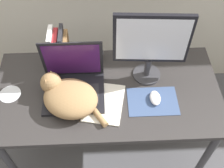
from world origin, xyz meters
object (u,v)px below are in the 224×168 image
Objects in this scene: book_row at (60,50)px; cd_disc at (10,94)px; notepad at (104,103)px; webcam at (100,53)px; cat at (68,96)px; computer_mouse at (155,98)px; external_monitor at (151,44)px; laptop at (74,83)px.

book_row is 0.37m from cd_disc.
webcam reaches higher than notepad.
cat is 3.14× the size of cd_disc.
cd_disc is (-0.28, -0.22, -0.12)m from book_row.
computer_mouse is at bearing -0.09° from cat.
webcam is (-0.27, 0.14, -0.20)m from external_monitor.
book_row is 0.40m from notepad.
laptop reaches higher than computer_mouse.
book_row is (-0.08, 0.20, 0.06)m from laptop.
cat reaches higher than webcam.
cd_disc is at bearing 174.80° from computer_mouse.
cd_disc is (-0.36, -0.02, -0.05)m from laptop.
notepad is at bearing -87.39° from webcam.
laptop is 3.44× the size of computer_mouse.
laptop is at bearing -67.40° from book_row.
external_monitor reaches higher than book_row.
laptop is 1.11× the size of notepad.
laptop reaches higher than notepad.
computer_mouse is 0.80m from cd_disc.
computer_mouse is 0.61m from book_row.
notepad is 0.34m from webcam.
laptop is at bearing 147.76° from notepad.
book_row is at bearing 101.07° from cat.
external_monitor is 0.82m from cd_disc.
laptop is 0.45m from computer_mouse.
cat reaches higher than notepad.
webcam is (0.17, 0.32, -0.02)m from cat.
cd_disc is at bearing 167.78° from cat.
cd_disc is at bearing 170.91° from notepad.
external_monitor is at bearing -12.56° from book_row.
notepad is (-0.25, -0.19, -0.24)m from external_monitor.
cat is 0.86× the size of external_monitor.
notepad is at bearing -177.83° from computer_mouse.
cat is 0.30m from book_row.
cd_disc is at bearing -141.92° from book_row.
book_row is at bearing 129.21° from notepad.
webcam is at bearing 132.38° from computer_mouse.
external_monitor is at bearing 11.65° from laptop.
laptop is at bearing -122.61° from webcam.
external_monitor reaches higher than webcam.
laptop is 0.10m from cat.
laptop is 0.22m from book_row.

